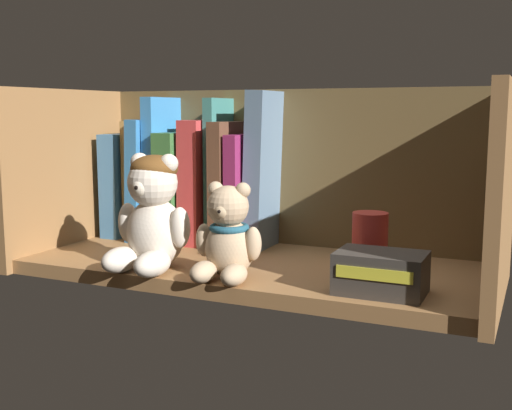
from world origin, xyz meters
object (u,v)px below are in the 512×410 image
object	(u,v)px
book_1	(143,178)
teddy_bear_smaller	(227,238)
pillar_candle	(370,243)
book_7	(235,183)
book_3	(168,168)
book_8	(249,190)
book_5	(205,181)
book_9	(266,170)
book_4	(185,186)
book_0	(128,184)
book_2	(155,178)
book_6	(222,171)
small_product_box	(381,273)
teddy_bear_larger	(152,215)

from	to	relation	value
book_1	teddy_bear_smaller	size ratio (longest dim) A/B	1.58
teddy_bear_smaller	pillar_candle	size ratio (longest dim) A/B	1.51
book_7	teddy_bear_smaller	world-z (taller)	book_7
book_3	book_8	xyz separation A→B (cm)	(15.18, 0.00, -2.88)
pillar_candle	book_5	bearing A→B (deg)	161.28
book_9	teddy_bear_smaller	xyz separation A→B (cm)	(3.43, -20.20, -6.91)
book_4	book_8	world-z (taller)	book_4
book_0	pillar_candle	size ratio (longest dim) A/B	2.12
book_2	book_5	world-z (taller)	same
book_3	book_7	size ratio (longest dim) A/B	1.19
book_2	pillar_candle	xyz separation A→B (cm)	(40.16, -10.29, -5.86)
book_0	pillar_candle	bearing A→B (deg)	-12.66
book_6	pillar_candle	size ratio (longest dim) A/B	2.84
book_8	small_product_box	xyz separation A→B (cm)	(25.89, -18.91, -6.42)
book_2	small_product_box	bearing A→B (deg)	-23.43
book_6	book_2	bearing A→B (deg)	180.00
book_1	book_9	world-z (taller)	book_9
book_1	book_4	distance (cm)	8.40
book_5	book_7	size ratio (longest dim) A/B	1.01
teddy_bear_larger	small_product_box	size ratio (longest dim) A/B	1.52
book_4	book_6	distance (cm)	7.52
book_4	book_9	bearing A→B (deg)	0.00
book_5	book_8	size ratio (longest dim) A/B	1.12
book_5	book_8	bearing A→B (deg)	0.00
book_0	teddy_bear_smaller	distance (cm)	36.09
book_2	pillar_candle	size ratio (longest dim) A/B	2.42
book_0	book_2	world-z (taller)	book_2
book_3	book_9	world-z (taller)	book_9
book_3	book_7	distance (cm)	12.76
pillar_candle	small_product_box	bearing A→B (deg)	-67.97
book_0	book_9	distance (cm)	26.51
book_4	book_1	bearing A→B (deg)	180.00
book_2	book_8	size ratio (longest dim) A/B	1.12
book_8	book_9	world-z (taller)	book_9
book_1	book_4	size ratio (longest dim) A/B	1.10
book_6	small_product_box	world-z (taller)	book_6
book_2	book_6	xyz separation A→B (cm)	(12.82, 0.00, 1.71)
book_9	book_3	bearing A→B (deg)	180.00
book_2	book_4	size ratio (longest dim) A/B	1.11
teddy_bear_smaller	book_7	bearing A→B (deg)	113.74
book_7	pillar_candle	size ratio (longest dim) A/B	2.39
book_3	teddy_bear_smaller	size ratio (longest dim) A/B	1.90
book_2	book_9	world-z (taller)	book_9
book_3	small_product_box	xyz separation A→B (cm)	(41.07, -18.91, -9.30)
book_1	teddy_bear_larger	distance (cm)	24.84
book_5	book_9	distance (cm)	11.09
teddy_bear_larger	teddy_bear_smaller	distance (cm)	11.90
book_5	teddy_bear_smaller	xyz separation A→B (cm)	(14.29, -20.20, -4.65)
book_2	book_7	xyz separation A→B (cm)	(15.19, 0.00, -0.11)
book_5	book_6	bearing A→B (deg)	0.00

